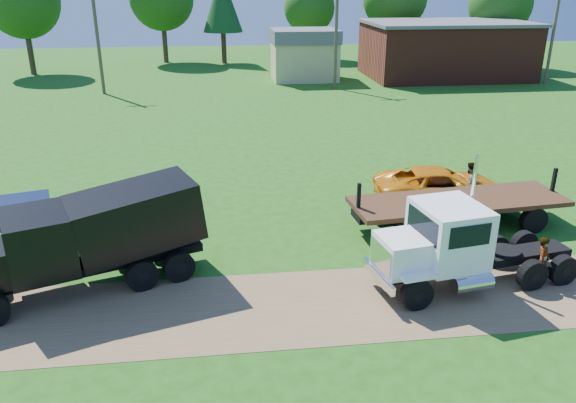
{
  "coord_description": "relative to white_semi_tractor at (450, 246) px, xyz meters",
  "views": [
    {
      "loc": [
        -4.22,
        -14.41,
        9.24
      ],
      "look_at": [
        -1.91,
        4.52,
        1.6
      ],
      "focal_mm": 35.0,
      "sensor_mm": 36.0,
      "label": 1
    }
  ],
  "objects": [
    {
      "name": "utility_poles",
      "position": [
        3.29,
        34.37,
        3.3
      ],
      "size": [
        42.2,
        0.28,
        9.0
      ],
      "color": "#453927",
      "rests_on": "ground"
    },
    {
      "name": "spectator_a",
      "position": [
        3.07,
        -0.23,
        -0.6
      ],
      "size": [
        0.67,
        0.71,
        1.63
      ],
      "primitive_type": "imported",
      "rotation": [
        0.0,
        0.0,
        0.9
      ],
      "color": "#999999",
      "rests_on": "ground"
    },
    {
      "name": "dirt_track",
      "position": [
        -2.71,
        -0.63,
        -1.41
      ],
      "size": [
        120.0,
        4.2,
        0.01
      ],
      "primitive_type": "cube",
      "color": "brown",
      "rests_on": "ground"
    },
    {
      "name": "tree_row",
      "position": [
        -1.44,
        49.46,
        5.37
      ],
      "size": [
        55.93,
        14.92,
        10.69
      ],
      "color": "#341F15",
      "rests_on": "ground"
    },
    {
      "name": "orange_pickup",
      "position": [
        2.43,
        6.85,
        -0.63
      ],
      "size": [
        5.87,
        3.01,
        1.58
      ],
      "primitive_type": "imported",
      "rotation": [
        0.0,
        0.0,
        1.5
      ],
      "color": "orange",
      "rests_on": "ground"
    },
    {
      "name": "flatbed_trailer",
      "position": [
        2.15,
        4.34,
        -0.49
      ],
      "size": [
        8.66,
        3.32,
        2.17
      ],
      "rotation": [
        0.0,
        0.0,
        0.09
      ],
      "color": "#3B2812",
      "rests_on": "ground"
    },
    {
      "name": "tan_shed",
      "position": [
        1.29,
        39.37,
        1.01
      ],
      "size": [
        6.2,
        5.4,
        4.7
      ],
      "color": "tan",
      "rests_on": "ground"
    },
    {
      "name": "brick_building",
      "position": [
        15.29,
        39.37,
        1.24
      ],
      "size": [
        15.4,
        10.4,
        5.3
      ],
      "color": "maroon",
      "rests_on": "ground"
    },
    {
      "name": "white_semi_tractor",
      "position": [
        0.0,
        0.0,
        0.0
      ],
      "size": [
        7.03,
        3.29,
        4.15
      ],
      "rotation": [
        0.0,
        0.0,
        0.17
      ],
      "color": "black",
      "rests_on": "ground"
    },
    {
      "name": "spectator_b",
      "position": [
        3.55,
        6.52,
        -0.44
      ],
      "size": [
        1.15,
        1.03,
        1.95
      ],
      "primitive_type": "imported",
      "rotation": [
        0.0,
        0.0,
        3.52
      ],
      "color": "#999999",
      "rests_on": "ground"
    },
    {
      "name": "black_dump_truck",
      "position": [
        -11.05,
        1.43,
        0.36
      ],
      "size": [
        7.51,
        4.66,
        3.22
      ],
      "rotation": [
        0.0,
        0.0,
        0.37
      ],
      "color": "black",
      "rests_on": "ground"
    },
    {
      "name": "ground",
      "position": [
        -2.71,
        -0.63,
        -1.42
      ],
      "size": [
        140.0,
        140.0,
        0.0
      ],
      "primitive_type": "plane",
      "color": "#224C10",
      "rests_on": "ground"
    }
  ]
}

